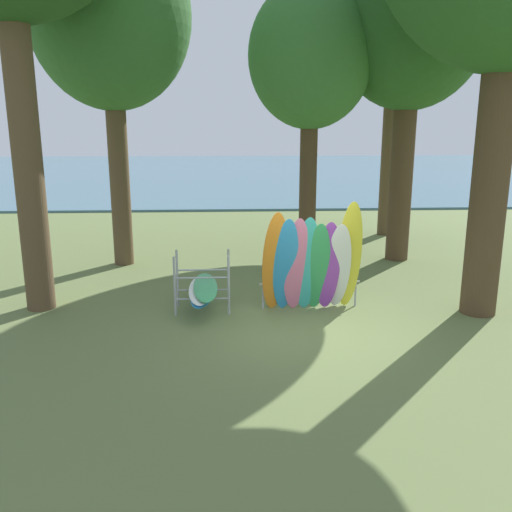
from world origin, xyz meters
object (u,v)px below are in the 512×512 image
Objects in this scene: tree_far_left_back at (110,17)px; board_storage_rack at (203,289)px; leaning_board_pile at (312,264)px; tree_mid_behind at (311,59)px; tree_deep_back at (411,21)px; tree_far_right_back at (395,19)px.

tree_far_left_back reaches higher than board_storage_rack.
tree_mid_behind is at bearing 83.42° from leaning_board_pile.
tree_deep_back is at bearing 3.65° from tree_mid_behind.
tree_mid_behind is at bearing -131.60° from tree_far_right_back.
leaning_board_pile is 2.34m from board_storage_rack.
tree_mid_behind is 2.83m from tree_deep_back.
tree_far_right_back reaches higher than tree_mid_behind.
tree_far_left_back is 4.17× the size of board_storage_rack.
tree_deep_back reaches higher than tree_far_left_back.
tree_far_left_back is 7.58m from board_storage_rack.
tree_mid_behind is 5.22m from tree_far_left_back.
leaning_board_pile is (-3.72, -7.83, -6.04)m from tree_far_right_back.
leaning_board_pile is at bearing -4.88° from board_storage_rack.
board_storage_rack is (-5.40, -4.16, -5.97)m from tree_deep_back.
tree_far_right_back is (8.37, 3.62, 0.63)m from tree_far_left_back.
tree_far_right_back is 4.59× the size of board_storage_rack.
tree_deep_back is at bearing -99.61° from tree_far_right_back.
tree_far_right_back is 4.15× the size of leaning_board_pile.
tree_mid_behind is 3.16× the size of leaning_board_pile.
board_storage_rack is at bearing -128.08° from tree_far_right_back.
tree_far_right_back is at bearing 64.58° from leaning_board_pile.
tree_far_left_back is at bearing -178.99° from tree_deep_back.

